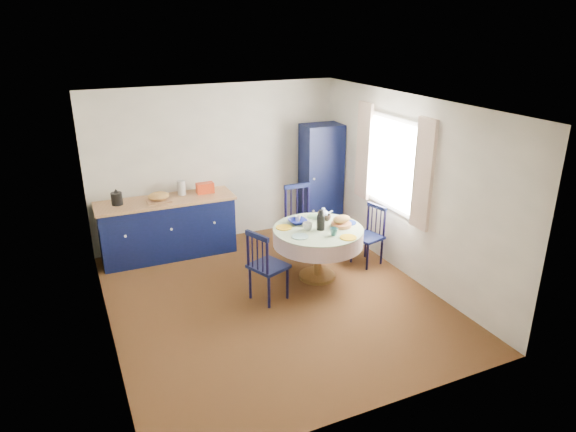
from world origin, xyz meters
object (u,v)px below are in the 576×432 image
object	(u,v)px
kitchen_counter	(168,227)
dining_table	(319,236)
mug_d	(298,219)
chair_left	(266,265)
chair_right	(369,235)
pantry_cabinet	(321,179)
mug_b	(334,232)
chair_far	(301,219)
mug_a	(307,226)
cobalt_bowl	(297,221)
mug_c	(327,218)

from	to	relation	value
kitchen_counter	dining_table	size ratio (longest dim) A/B	1.65
mug_d	kitchen_counter	bearing A→B (deg)	141.78
kitchen_counter	dining_table	xyz separation A→B (m)	(1.73, -1.60, 0.16)
chair_left	chair_right	distance (m)	1.83
pantry_cabinet	mug_b	xyz separation A→B (m)	(-0.79, -1.85, -0.12)
chair_far	mug_b	bearing A→B (deg)	-93.68
chair_left	mug_a	world-z (taller)	chair_left
pantry_cabinet	chair_right	size ratio (longest dim) A/B	2.07
pantry_cabinet	chair_right	distance (m)	1.51
kitchen_counter	chair_far	xyz separation A→B (m)	(1.90, -0.70, 0.07)
pantry_cabinet	mug_b	world-z (taller)	pantry_cabinet
chair_far	cobalt_bowl	xyz separation A→B (m)	(-0.36, -0.63, 0.24)
pantry_cabinet	chair_right	bearing A→B (deg)	-85.76
dining_table	mug_d	world-z (taller)	dining_table
mug_a	mug_c	bearing A→B (deg)	26.28
mug_d	mug_c	bearing A→B (deg)	-19.91
kitchen_counter	dining_table	bearing A→B (deg)	-41.70
chair_left	chair_right	size ratio (longest dim) A/B	1.09
dining_table	chair_left	bearing A→B (deg)	-162.93
chair_far	mug_c	bearing A→B (deg)	-82.92
chair_far	cobalt_bowl	size ratio (longest dim) A/B	4.15
mug_d	cobalt_bowl	size ratio (longest dim) A/B	0.35
chair_left	mug_d	size ratio (longest dim) A/B	10.87
chair_left	mug_c	xyz separation A→B (m)	(1.13, 0.48, 0.30)
mug_c	chair_right	bearing A→B (deg)	-8.57
chair_far	mug_c	size ratio (longest dim) A/B	9.32
mug_d	cobalt_bowl	xyz separation A→B (m)	(-0.04, -0.08, -0.01)
dining_table	mug_b	bearing A→B (deg)	-78.07
chair_right	mug_b	distance (m)	0.99
chair_right	mug_c	xyz separation A→B (m)	(-0.66, 0.10, 0.34)
kitchen_counter	mug_b	world-z (taller)	kitchen_counter
dining_table	chair_far	distance (m)	0.92
chair_left	chair_right	xyz separation A→B (m)	(1.79, 0.38, -0.04)
kitchen_counter	chair_left	bearing A→B (deg)	-64.75
chair_left	mug_a	xyz separation A→B (m)	(0.72, 0.28, 0.31)
chair_far	mug_a	world-z (taller)	chair_far
dining_table	mug_b	distance (m)	0.35
dining_table	mug_a	bearing A→B (deg)	177.19
dining_table	mug_c	world-z (taller)	dining_table
mug_b	cobalt_bowl	distance (m)	0.63
kitchen_counter	chair_right	bearing A→B (deg)	-28.51
pantry_cabinet	mug_d	world-z (taller)	pantry_cabinet
dining_table	chair_far	world-z (taller)	chair_far
mug_c	chair_far	bearing A→B (deg)	95.67
pantry_cabinet	chair_right	world-z (taller)	pantry_cabinet
pantry_cabinet	cobalt_bowl	distance (m)	1.65
pantry_cabinet	chair_far	bearing A→B (deg)	-134.21
dining_table	cobalt_bowl	size ratio (longest dim) A/B	4.86
chair_left	chair_right	world-z (taller)	chair_left
pantry_cabinet	mug_d	xyz separation A→B (m)	(-1.00, -1.20, -0.13)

